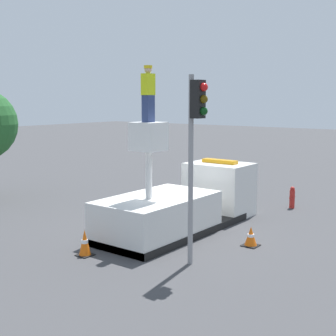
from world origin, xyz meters
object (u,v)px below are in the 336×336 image
(worker, at_px, (148,94))
(traffic_light_pole, at_px, (195,132))
(fire_hydrant, at_px, (292,198))
(bucket_truck, at_px, (182,206))
(traffic_cone_curbside, at_px, (251,237))
(traffic_cone_rear, at_px, (85,243))

(worker, relative_size, traffic_light_pole, 0.34)
(worker, distance_m, fire_hydrant, 8.58)
(bucket_truck, distance_m, traffic_cone_curbside, 2.96)
(bucket_truck, xyz_separation_m, traffic_cone_rear, (-4.13, 0.55, -0.44))
(bucket_truck, xyz_separation_m, fire_hydrant, (5.36, -1.86, -0.36))
(traffic_light_pole, xyz_separation_m, traffic_cone_rear, (-1.31, 2.99, -3.31))
(worker, bearing_deg, bucket_truck, 0.00)
(bucket_truck, bearing_deg, traffic_light_pole, -139.19)
(fire_hydrant, distance_m, traffic_cone_rear, 9.79)
(bucket_truck, xyz_separation_m, worker, (-1.85, 0.00, 3.90))
(bucket_truck, distance_m, fire_hydrant, 5.68)
(traffic_cone_curbside, bearing_deg, fire_hydrant, 10.25)
(traffic_light_pole, height_order, traffic_cone_rear, traffic_light_pole)
(worker, height_order, traffic_cone_rear, worker)
(bucket_truck, bearing_deg, worker, 180.00)
(bucket_truck, bearing_deg, traffic_cone_rear, 172.47)
(fire_hydrant, relative_size, traffic_cone_rear, 1.18)
(fire_hydrant, bearing_deg, worker, 165.52)
(traffic_cone_rear, bearing_deg, fire_hydrant, -14.24)
(bucket_truck, distance_m, worker, 4.32)
(traffic_cone_rear, bearing_deg, traffic_cone_curbside, -42.35)
(bucket_truck, relative_size, traffic_light_pole, 1.34)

